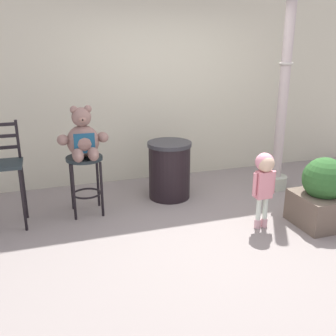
{
  "coord_description": "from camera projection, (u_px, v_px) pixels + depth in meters",
  "views": [
    {
      "loc": [
        -1.64,
        -3.43,
        1.96
      ],
      "look_at": [
        -0.34,
        0.53,
        0.61
      ],
      "focal_mm": 40.35,
      "sensor_mm": 36.0,
      "label": 1
    }
  ],
  "objects": [
    {
      "name": "lamppost",
      "position": [
        282.0,
        104.0,
        5.11
      ],
      "size": [
        0.32,
        0.32,
        3.02
      ],
      "color": "#A9B09B",
      "rests_on": "ground_plane"
    },
    {
      "name": "building_wall",
      "position": [
        156.0,
        55.0,
        5.54
      ],
      "size": [
        7.97,
        0.3,
        3.67
      ],
      "primitive_type": "cube",
      "color": "beige",
      "rests_on": "ground_plane"
    },
    {
      "name": "bar_stool_with_teddy",
      "position": [
        85.0,
        172.0,
        4.51
      ],
      "size": [
        0.43,
        0.43,
        0.72
      ],
      "color": "#1F292D",
      "rests_on": "ground_plane"
    },
    {
      "name": "planter_with_shrub",
      "position": [
        322.0,
        195.0,
        4.25
      ],
      "size": [
        0.57,
        0.57,
        0.79
      ],
      "color": "brown",
      "rests_on": "ground_plane"
    },
    {
      "name": "ground_plane",
      "position": [
        212.0,
        231.0,
        4.19
      ],
      "size": [
        24.0,
        24.0,
        0.0
      ],
      "primitive_type": "plane",
      "color": "gray"
    },
    {
      "name": "teddy_bear",
      "position": [
        83.0,
        139.0,
        4.35
      ],
      "size": [
        0.59,
        0.53,
        0.6
      ],
      "color": "#826259",
      "rests_on": "bar_stool_with_teddy"
    },
    {
      "name": "trash_bin",
      "position": [
        169.0,
        170.0,
        5.03
      ],
      "size": [
        0.58,
        0.58,
        0.77
      ],
      "color": "black",
      "rests_on": "ground_plane"
    },
    {
      "name": "child_walking",
      "position": [
        264.0,
        174.0,
        4.1
      ],
      "size": [
        0.28,
        0.22,
        0.87
      ],
      "rotation": [
        0.0,
        0.0,
        -2.37
      ],
      "color": "#D39FA6",
      "rests_on": "ground_plane"
    },
    {
      "name": "bar_chair_empty",
      "position": [
        4.0,
        169.0,
        4.14
      ],
      "size": [
        0.4,
        0.4,
        1.18
      ],
      "color": "#1F292D",
      "rests_on": "ground_plane"
    }
  ]
}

